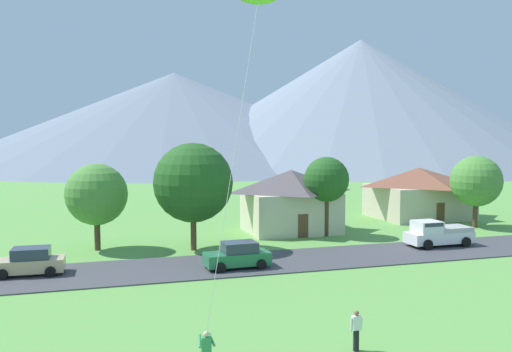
{
  "coord_description": "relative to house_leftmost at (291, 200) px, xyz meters",
  "views": [
    {
      "loc": [
        -8.4,
        -7.57,
        8.83
      ],
      "look_at": [
        -1.12,
        16.84,
        6.83
      ],
      "focal_mm": 38.73,
      "sensor_mm": 36.0,
      "label": 1
    }
  ],
  "objects": [
    {
      "name": "house_left_center",
      "position": [
        15.6,
        3.98,
        -0.16
      ],
      "size": [
        9.66,
        8.31,
        5.22
      ],
      "color": "beige",
      "rests_on": "ground"
    },
    {
      "name": "house_leftmost",
      "position": [
        0.0,
        0.0,
        0.0
      ],
      "size": [
        8.38,
        6.49,
        5.54
      ],
      "color": "beige",
      "rests_on": "ground"
    },
    {
      "name": "watcher_person",
      "position": [
        -6.81,
        -26.17,
        -1.99
      ],
      "size": [
        0.56,
        0.24,
        1.68
      ],
      "color": "black",
      "rests_on": "ground"
    },
    {
      "name": "pickup_truck_white_west_side",
      "position": [
        8.64,
        -9.41,
        -1.81
      ],
      "size": [
        5.23,
        2.37,
        1.99
      ],
      "color": "white",
      "rests_on": "road_strip"
    },
    {
      "name": "parked_car_tan_west_end",
      "position": [
        -20.75,
        -9.74,
        -2.0
      ],
      "size": [
        4.27,
        2.22,
        1.68
      ],
      "color": "tan",
      "rests_on": "road_strip"
    },
    {
      "name": "parked_car_green_mid_west",
      "position": [
        -7.96,
        -11.68,
        -2.0
      ],
      "size": [
        4.27,
        2.21,
        1.68
      ],
      "color": "#237042",
      "rests_on": "road_strip"
    },
    {
      "name": "mountain_central_ridge",
      "position": [
        80.28,
        114.36,
        6.9
      ],
      "size": [
        108.89,
        108.89,
        19.53
      ],
      "primitive_type": "cone",
      "color": "gray",
      "rests_on": "ground"
    },
    {
      "name": "road_strip",
      "position": [
        -8.51,
        -10.61,
        -2.83
      ],
      "size": [
        160.0,
        6.55,
        0.08
      ],
      "primitive_type": "cube",
      "color": "#424247",
      "rests_on": "ground"
    },
    {
      "name": "tree_near_left",
      "position": [
        -16.64,
        -3.15,
        1.35
      ],
      "size": [
        4.63,
        4.63,
        6.54
      ],
      "color": "#4C3823",
      "rests_on": "ground"
    },
    {
      "name": "mountain_far_east_ridge",
      "position": [
        54.96,
        93.84,
        14.35
      ],
      "size": [
        114.68,
        114.68,
        34.44
      ],
      "primitive_type": "cone",
      "color": "gray",
      "rests_on": "ground"
    },
    {
      "name": "tree_center",
      "position": [
        17.24,
        -2.87,
        1.47
      ],
      "size": [
        4.71,
        4.71,
        6.71
      ],
      "color": "#4C3823",
      "rests_on": "ground"
    },
    {
      "name": "tree_left_of_center",
      "position": [
        2.15,
        -2.89,
        1.98
      ],
      "size": [
        3.83,
        3.83,
        6.8
      ],
      "color": "#4C3823",
      "rests_on": "ground"
    },
    {
      "name": "mountain_far_west_ridge",
      "position": [
        6.27,
        113.63,
        10.12
      ],
      "size": [
        127.22,
        127.22,
        25.98
      ],
      "primitive_type": "cone",
      "color": "slate",
      "rests_on": "ground"
    },
    {
      "name": "tree_near_right",
      "position": [
        -9.7,
        -5.21,
        2.24
      ],
      "size": [
        5.96,
        5.96,
        8.1
      ],
      "color": "brown",
      "rests_on": "ground"
    }
  ]
}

